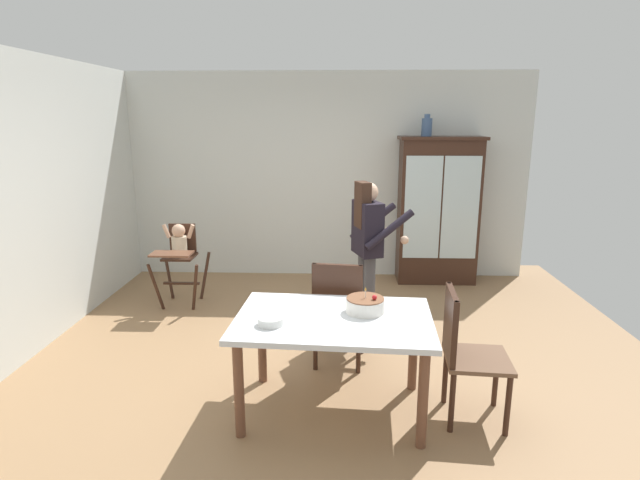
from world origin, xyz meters
name	(u,v)px	position (x,y,z in m)	size (l,w,h in m)	color
ground_plane	(318,362)	(0.00, 0.00, 0.00)	(6.24, 6.24, 0.00)	#93704C
wall_back	(326,177)	(0.00, 2.63, 1.35)	(5.32, 0.06, 2.70)	silver
wall_left	(8,211)	(-2.63, 0.00, 1.35)	(0.06, 5.32, 2.70)	silver
china_cabinet	(438,210)	(1.46, 2.37, 0.95)	(1.06, 0.48, 1.89)	#382116
ceramic_vase	(427,127)	(1.26, 2.37, 2.01)	(0.13, 0.13, 0.27)	#3D567F
high_chair_with_toddler	(179,250)	(-1.64, 1.38, 0.65)	(0.58, 0.68, 0.95)	#382116
adult_person	(368,239)	(0.46, 0.67, 0.97)	(0.62, 0.60, 1.53)	#47474C
dining_table	(334,330)	(0.14, -0.75, 0.64)	(1.45, 1.00, 0.74)	silver
birthday_cake	(365,305)	(0.37, -0.64, 0.79)	(0.28, 0.28, 0.19)	white
serving_bowl	(271,321)	(-0.28, -0.89, 0.77)	(0.18, 0.18, 0.06)	silver
dining_chair_far_side	(338,307)	(0.18, -0.07, 0.56)	(0.49, 0.49, 0.96)	#382116
dining_chair_right_end	(463,346)	(1.06, -0.80, 0.56)	(0.47, 0.47, 0.96)	#382116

